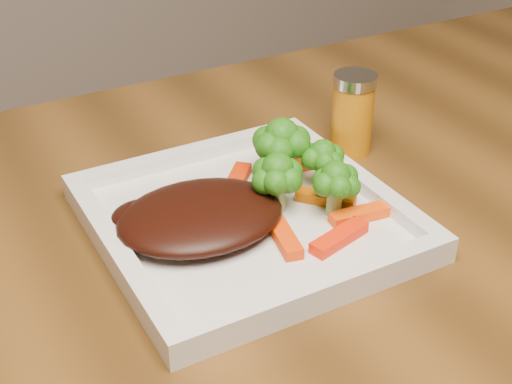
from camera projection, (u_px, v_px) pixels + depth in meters
plate at (247, 223)px, 0.67m from camera, size 0.27×0.27×0.01m
steak at (201, 216)px, 0.64m from camera, size 0.16×0.13×0.03m
broccoli_0 at (281, 151)px, 0.70m from camera, size 0.09×0.09×0.07m
broccoli_1 at (323, 160)px, 0.69m from camera, size 0.06×0.06×0.06m
broccoli_2 at (335, 187)px, 0.65m from camera, size 0.06×0.06×0.06m
broccoli_3 at (277, 182)px, 0.66m from camera, size 0.06×0.06×0.06m
carrot_0 at (339, 237)px, 0.63m from camera, size 0.06×0.03×0.01m
carrot_1 at (360, 214)px, 0.66m from camera, size 0.06×0.02×0.01m
carrot_2 at (284, 236)px, 0.63m from camera, size 0.03×0.06×0.01m
carrot_3 at (309, 163)px, 0.74m from camera, size 0.05×0.02×0.01m
carrot_4 at (236, 181)px, 0.71m from camera, size 0.05×0.06×0.01m
carrot_5 at (326, 198)px, 0.68m from camera, size 0.05×0.05×0.01m
spice_shaker at (353, 114)px, 0.77m from camera, size 0.06×0.06×0.09m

